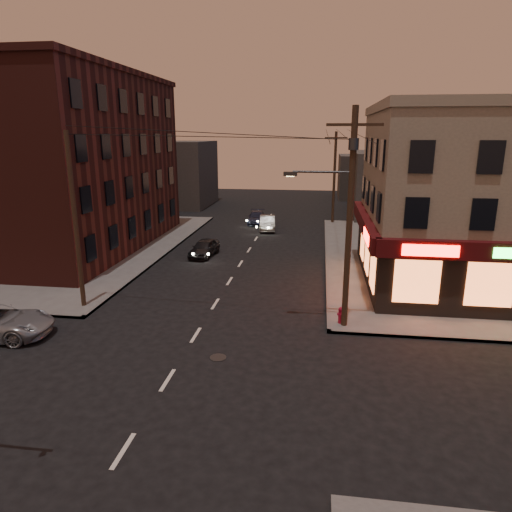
% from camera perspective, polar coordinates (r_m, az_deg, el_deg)
% --- Properties ---
extents(ground, '(120.00, 120.00, 0.00)m').
position_cam_1_polar(ground, '(18.12, -11.00, -14.99)').
color(ground, black).
rests_on(ground, ground).
extents(sidewalk_ne, '(24.00, 28.00, 0.15)m').
position_cam_1_polar(sidewalk_ne, '(37.10, 27.50, -0.55)').
color(sidewalk_ne, '#514F4C').
rests_on(sidewalk_ne, ground).
extents(sidewalk_nw, '(24.00, 28.00, 0.15)m').
position_cam_1_polar(sidewalk_nw, '(42.05, -26.13, 1.30)').
color(sidewalk_nw, '#514F4C').
rests_on(sidewalk_nw, ground).
extents(pizza_building, '(15.85, 12.85, 10.50)m').
position_cam_1_polar(pizza_building, '(30.29, 28.38, 6.39)').
color(pizza_building, gray).
rests_on(pizza_building, sidewalk_ne).
extents(brick_apartment, '(12.00, 20.00, 13.00)m').
position_cam_1_polar(brick_apartment, '(39.27, -22.94, 10.53)').
color(brick_apartment, '#481B17').
rests_on(brick_apartment, sidewalk_nw).
extents(bg_building_ne_a, '(10.00, 12.00, 7.00)m').
position_cam_1_polar(bg_building_ne_a, '(53.72, 17.32, 8.58)').
color(bg_building_ne_a, '#3F3D3A').
rests_on(bg_building_ne_a, ground).
extents(bg_building_nw, '(9.00, 10.00, 8.00)m').
position_cam_1_polar(bg_building_nw, '(59.88, -10.13, 10.11)').
color(bg_building_nw, '#3F3D3A').
rests_on(bg_building_nw, ground).
extents(bg_building_ne_b, '(8.00, 8.00, 6.00)m').
position_cam_1_polar(bg_building_ne_b, '(67.34, 13.75, 9.60)').
color(bg_building_ne_b, '#3F3D3A').
rests_on(bg_building_ne_b, ground).
extents(utility_pole_main, '(4.20, 0.44, 10.00)m').
position_cam_1_polar(utility_pole_main, '(20.84, 11.37, 5.87)').
color(utility_pole_main, '#382619').
rests_on(utility_pole_main, sidewalk_ne).
extents(utility_pole_far, '(0.26, 0.26, 9.00)m').
position_cam_1_polar(utility_pole_far, '(46.97, 9.76, 9.60)').
color(utility_pole_far, '#382619').
rests_on(utility_pole_far, sidewalk_ne).
extents(utility_pole_west, '(0.24, 0.24, 9.00)m').
position_cam_1_polar(utility_pole_west, '(24.91, -21.65, 3.98)').
color(utility_pole_west, '#382619').
rests_on(utility_pole_west, sidewalk_nw).
extents(sedan_near, '(1.90, 3.91, 1.28)m').
position_cam_1_polar(sedan_near, '(34.53, -6.48, 1.02)').
color(sedan_near, black).
rests_on(sedan_near, ground).
extents(sedan_mid, '(1.86, 4.22, 1.35)m').
position_cam_1_polar(sedan_mid, '(43.76, 1.43, 4.15)').
color(sedan_mid, slate).
rests_on(sedan_mid, ground).
extents(sedan_far, '(2.04, 4.35, 1.23)m').
position_cam_1_polar(sedan_far, '(46.86, 0.08, 4.82)').
color(sedan_far, '#191E32').
rests_on(sedan_far, ground).
extents(fire_hydrant, '(0.37, 0.37, 0.82)m').
position_cam_1_polar(fire_hydrant, '(22.42, 10.56, -7.17)').
color(fire_hydrant, maroon).
rests_on(fire_hydrant, sidewalk_ne).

